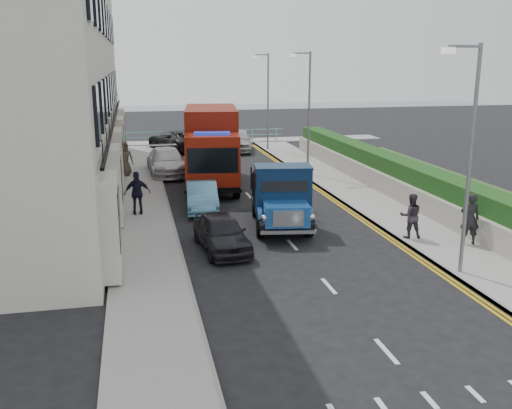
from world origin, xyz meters
name	(u,v)px	position (x,y,z in m)	size (l,w,h in m)	color
ground	(309,263)	(0.00, 0.00, 0.00)	(120.00, 120.00, 0.00)	black
pavement_west	(143,205)	(-5.20, 9.00, 0.06)	(2.40, 38.00, 0.12)	gray
pavement_east	(357,194)	(5.30, 9.00, 0.06)	(2.60, 38.00, 0.12)	gray
promenade	(202,142)	(0.00, 29.00, 0.06)	(30.00, 2.50, 0.12)	gray
sea_plane	(174,111)	(0.00, 60.00, 0.00)	(120.00, 120.00, 0.00)	slate
terrace_west	(43,46)	(-9.47, 13.00, 7.17)	(6.31, 30.20, 14.25)	beige
garden_east	(393,176)	(7.21, 9.00, 0.90)	(1.45, 28.00, 1.75)	#B2AD9E
seafront_railing	(203,137)	(0.00, 28.20, 0.58)	(13.00, 0.08, 1.11)	#59B2A5
lamp_near	(468,148)	(4.18, -2.00, 4.00)	(1.23, 0.18, 7.00)	slate
lamp_mid	(307,107)	(4.18, 14.00, 4.00)	(1.23, 0.18, 7.00)	slate
lamp_far	(266,96)	(4.18, 24.00, 4.00)	(1.23, 0.18, 7.00)	slate
bedford_lorry	(282,201)	(0.12, 3.96, 1.18)	(2.89, 5.64, 2.56)	black
red_lorry	(212,145)	(-1.42, 12.83, 2.17)	(3.57, 8.03, 4.07)	black
parked_car_front	(221,233)	(-2.60, 1.99, 0.64)	(1.52, 3.78, 1.29)	black
parked_car_mid	(202,196)	(-2.60, 7.66, 0.63)	(1.33, 3.82, 1.26)	#5A9BC1
parked_car_rear	(167,162)	(-3.60, 16.35, 0.75)	(2.10, 5.17, 1.50)	silver
seafront_car_left	(176,140)	(-2.37, 25.35, 0.77)	(2.55, 5.52, 1.54)	black
seafront_car_right	(238,140)	(2.13, 24.23, 0.80)	(1.90, 4.72, 1.61)	#BCBBC1
pedestrian_east_near	(470,219)	(6.10, 0.45, 1.05)	(0.68, 0.45, 1.86)	black
pedestrian_east_far	(411,216)	(4.40, 1.58, 0.96)	(0.81, 0.63, 1.67)	#362E39
pedestrian_west_near	(137,193)	(-5.41, 7.09, 1.05)	(1.09, 0.45, 1.86)	black
pedestrian_west_far	(125,158)	(-6.00, 15.93, 1.10)	(0.95, 0.62, 1.95)	#493F34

